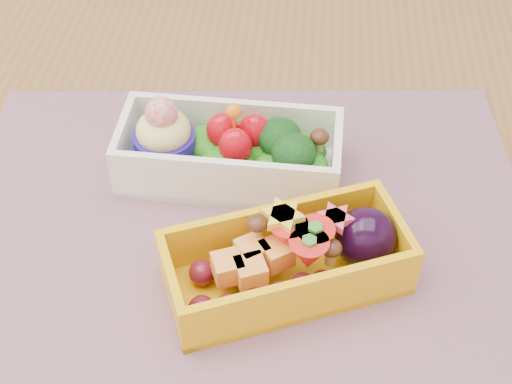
# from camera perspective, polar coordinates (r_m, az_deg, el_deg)

# --- Properties ---
(table) EXTENTS (1.20, 0.80, 0.75)m
(table) POSITION_cam_1_polar(r_m,az_deg,el_deg) (0.71, 1.62, -6.08)
(table) COLOR brown
(table) RESTS_ON ground
(placemat) EXTENTS (0.51, 0.41, 0.00)m
(placemat) POSITION_cam_1_polar(r_m,az_deg,el_deg) (0.61, -0.74, -2.83)
(placemat) COLOR gray
(placemat) RESTS_ON table
(bento_white) EXTENTS (0.19, 0.09, 0.08)m
(bento_white) POSITION_cam_1_polar(r_m,az_deg,el_deg) (0.64, -2.15, 3.18)
(bento_white) COLOR white
(bento_white) RESTS_ON placemat
(bento_yellow) EXTENTS (0.20, 0.14, 0.06)m
(bento_yellow) POSITION_cam_1_polar(r_m,az_deg,el_deg) (0.55, 2.77, -5.26)
(bento_yellow) COLOR #EFAE0C
(bento_yellow) RESTS_ON placemat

